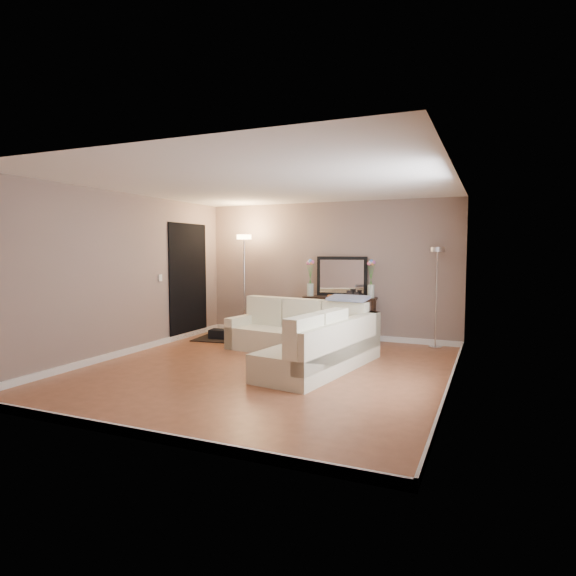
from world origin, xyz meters
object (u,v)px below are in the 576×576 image
at_px(console_table, 335,316).
at_px(floor_lamp_lit, 244,265).
at_px(sectional_sofa, 305,339).
at_px(floor_lamp_unlit, 437,277).

bearing_deg(console_table, floor_lamp_lit, -173.86).
distance_m(sectional_sofa, console_table, 1.68).
height_order(console_table, floor_lamp_lit, floor_lamp_lit).
distance_m(sectional_sofa, floor_lamp_unlit, 2.62).
xyz_separation_m(sectional_sofa, console_table, (-0.05, 1.67, 0.14)).
bearing_deg(floor_lamp_unlit, console_table, -178.36).
bearing_deg(sectional_sofa, floor_lamp_unlit, 44.60).
bearing_deg(console_table, sectional_sofa, -88.41).
bearing_deg(floor_lamp_lit, sectional_sofa, -38.54).
bearing_deg(floor_lamp_lit, floor_lamp_unlit, 3.91).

